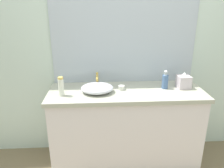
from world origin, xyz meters
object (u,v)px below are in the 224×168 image
(tissue_box, at_px, (184,81))
(lotion_bottle, at_px, (61,87))
(candle_jar, at_px, (121,88))
(soap_dispenser, at_px, (165,81))
(sink_basin, at_px, (97,88))

(tissue_box, bearing_deg, lotion_bottle, -173.77)
(lotion_bottle, relative_size, candle_jar, 2.94)
(tissue_box, distance_m, candle_jar, 0.65)
(candle_jar, bearing_deg, soap_dispenser, 1.38)
(lotion_bottle, bearing_deg, sink_basin, 10.56)
(sink_basin, height_order, tissue_box, tissue_box)
(lotion_bottle, relative_size, tissue_box, 1.09)
(sink_basin, xyz_separation_m, candle_jar, (0.25, 0.06, -0.02))
(sink_basin, relative_size, candle_jar, 5.06)
(sink_basin, relative_size, lotion_bottle, 1.72)
(soap_dispenser, height_order, candle_jar, soap_dispenser)
(sink_basin, distance_m, tissue_box, 0.90)
(tissue_box, xyz_separation_m, candle_jar, (-0.65, -0.01, -0.05))
(lotion_bottle, height_order, tissue_box, lotion_bottle)
(sink_basin, bearing_deg, tissue_box, 4.57)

